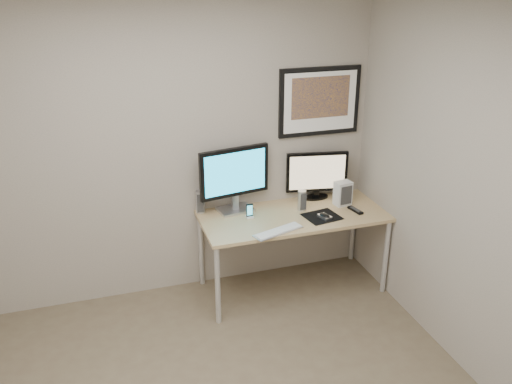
{
  "coord_description": "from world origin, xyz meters",
  "views": [
    {
      "loc": [
        -0.59,
        -2.59,
        2.71
      ],
      "look_at": [
        0.58,
        1.1,
        1.09
      ],
      "focal_mm": 38.0,
      "sensor_mm": 36.0,
      "label": 1
    }
  ],
  "objects_px": {
    "speaker_left": "(200,202)",
    "phone_dock": "(250,211)",
    "fan_unit": "(343,193)",
    "monitor_large": "(234,177)",
    "keyboard": "(278,231)",
    "desk": "(293,221)",
    "framed_art": "(320,101)",
    "monitor_tv": "(317,174)",
    "speaker_right": "(302,200)"
  },
  "relations": [
    {
      "from": "monitor_tv",
      "to": "speaker_right",
      "type": "distance_m",
      "value": 0.33
    },
    {
      "from": "speaker_left",
      "to": "keyboard",
      "type": "distance_m",
      "value": 0.77
    },
    {
      "from": "monitor_large",
      "to": "fan_unit",
      "type": "relative_size",
      "value": 2.88
    },
    {
      "from": "keyboard",
      "to": "fan_unit",
      "type": "relative_size",
      "value": 2.0
    },
    {
      "from": "phone_dock",
      "to": "keyboard",
      "type": "xyz_separation_m",
      "value": [
        0.14,
        -0.33,
        -0.06
      ]
    },
    {
      "from": "desk",
      "to": "keyboard",
      "type": "distance_m",
      "value": 0.37
    },
    {
      "from": "speaker_right",
      "to": "fan_unit",
      "type": "distance_m",
      "value": 0.39
    },
    {
      "from": "speaker_right",
      "to": "fan_unit",
      "type": "bearing_deg",
      "value": -2.36
    },
    {
      "from": "desk",
      "to": "monitor_tv",
      "type": "relative_size",
      "value": 2.85
    },
    {
      "from": "monitor_large",
      "to": "keyboard",
      "type": "bearing_deg",
      "value": -76.45
    },
    {
      "from": "monitor_tv",
      "to": "monitor_large",
      "type": "bearing_deg",
      "value": -166.86
    },
    {
      "from": "framed_art",
      "to": "phone_dock",
      "type": "relative_size",
      "value": 5.78
    },
    {
      "from": "monitor_large",
      "to": "monitor_tv",
      "type": "bearing_deg",
      "value": -7.0
    },
    {
      "from": "framed_art",
      "to": "monitor_tv",
      "type": "xyz_separation_m",
      "value": [
        -0.02,
        -0.06,
        -0.66
      ]
    },
    {
      "from": "framed_art",
      "to": "keyboard",
      "type": "relative_size",
      "value": 1.72
    },
    {
      "from": "framed_art",
      "to": "fan_unit",
      "type": "bearing_deg",
      "value": -61.13
    },
    {
      "from": "speaker_right",
      "to": "phone_dock",
      "type": "bearing_deg",
      "value": -178.78
    },
    {
      "from": "desk",
      "to": "phone_dock",
      "type": "xyz_separation_m",
      "value": [
        -0.38,
        0.05,
        0.13
      ]
    },
    {
      "from": "monitor_tv",
      "to": "fan_unit",
      "type": "height_order",
      "value": "monitor_tv"
    },
    {
      "from": "monitor_large",
      "to": "monitor_tv",
      "type": "xyz_separation_m",
      "value": [
        0.79,
        0.04,
        -0.08
      ]
    },
    {
      "from": "keyboard",
      "to": "phone_dock",
      "type": "bearing_deg",
      "value": 95.12
    },
    {
      "from": "phone_dock",
      "to": "fan_unit",
      "type": "xyz_separation_m",
      "value": [
        0.87,
        0.01,
        0.04
      ]
    },
    {
      "from": "framed_art",
      "to": "fan_unit",
      "type": "distance_m",
      "value": 0.84
    },
    {
      "from": "keyboard",
      "to": "monitor_tv",
      "type": "bearing_deg",
      "value": 25.74
    },
    {
      "from": "monitor_large",
      "to": "phone_dock",
      "type": "xyz_separation_m",
      "value": [
        0.08,
        -0.18,
        -0.25
      ]
    },
    {
      "from": "phone_dock",
      "to": "fan_unit",
      "type": "relative_size",
      "value": 0.59
    },
    {
      "from": "framed_art",
      "to": "monitor_tv",
      "type": "bearing_deg",
      "value": -109.54
    },
    {
      "from": "desk",
      "to": "fan_unit",
      "type": "relative_size",
      "value": 7.33
    },
    {
      "from": "desk",
      "to": "monitor_large",
      "type": "height_order",
      "value": "monitor_large"
    },
    {
      "from": "fan_unit",
      "to": "monitor_large",
      "type": "bearing_deg",
      "value": 161.37
    },
    {
      "from": "monitor_large",
      "to": "keyboard",
      "type": "height_order",
      "value": "monitor_large"
    },
    {
      "from": "monitor_tv",
      "to": "speaker_right",
      "type": "height_order",
      "value": "monitor_tv"
    },
    {
      "from": "desk",
      "to": "monitor_tv",
      "type": "height_order",
      "value": "monitor_tv"
    },
    {
      "from": "desk",
      "to": "fan_unit",
      "type": "bearing_deg",
      "value": 7.72
    },
    {
      "from": "desk",
      "to": "fan_unit",
      "type": "distance_m",
      "value": 0.53
    },
    {
      "from": "speaker_right",
      "to": "monitor_tv",
      "type": "bearing_deg",
      "value": 40.29
    },
    {
      "from": "desk",
      "to": "monitor_tv",
      "type": "xyz_separation_m",
      "value": [
        0.33,
        0.27,
        0.3
      ]
    },
    {
      "from": "desk",
      "to": "speaker_right",
      "type": "height_order",
      "value": "speaker_right"
    },
    {
      "from": "keyboard",
      "to": "monitor_large",
      "type": "bearing_deg",
      "value": 95.34
    },
    {
      "from": "framed_art",
      "to": "phone_dock",
      "type": "height_order",
      "value": "framed_art"
    },
    {
      "from": "speaker_left",
      "to": "phone_dock",
      "type": "bearing_deg",
      "value": -22.25
    },
    {
      "from": "desk",
      "to": "fan_unit",
      "type": "height_order",
      "value": "fan_unit"
    },
    {
      "from": "desk",
      "to": "monitor_large",
      "type": "distance_m",
      "value": 0.64
    },
    {
      "from": "desk",
      "to": "monitor_tv",
      "type": "distance_m",
      "value": 0.52
    },
    {
      "from": "speaker_left",
      "to": "phone_dock",
      "type": "xyz_separation_m",
      "value": [
        0.37,
        -0.24,
        -0.03
      ]
    },
    {
      "from": "monitor_tv",
      "to": "speaker_left",
      "type": "distance_m",
      "value": 1.09
    },
    {
      "from": "desk",
      "to": "framed_art",
      "type": "relative_size",
      "value": 2.13
    },
    {
      "from": "framed_art",
      "to": "monitor_large",
      "type": "distance_m",
      "value": 1.0
    },
    {
      "from": "fan_unit",
      "to": "keyboard",
      "type": "bearing_deg",
      "value": -163.92
    },
    {
      "from": "desk",
      "to": "speaker_left",
      "type": "relative_size",
      "value": 8.08
    }
  ]
}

